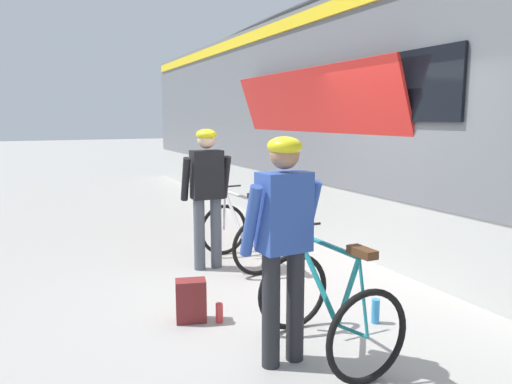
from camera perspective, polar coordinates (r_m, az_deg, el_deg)
The scene contains 9 objects.
ground_plane at distance 5.49m, azimuth 3.78°, elevation -11.47°, with size 80.00×80.00×0.00m, color #A09E99.
train_car at distance 8.43m, azimuth 15.80°, elevation 8.90°, with size 3.31×18.56×3.88m.
cyclist_near_in_dark at distance 6.04m, azimuth -5.80°, elevation 0.68°, with size 0.62×0.32×1.76m.
cyclist_far_in_blue at distance 3.65m, azimuth 3.28°, elevation -4.61°, with size 0.63×0.33×1.76m.
bicycle_near_silver at distance 6.30m, azimuth -1.87°, elevation -4.99°, with size 0.76×1.10×0.99m.
bicycle_far_teal at distance 4.02m, azimuth 8.33°, elevation -13.18°, with size 0.74×1.09×0.99m.
backpack_on_platform at distance 4.68m, azimuth -7.67°, elevation -12.56°, with size 0.28×0.18×0.40m, color maroon.
water_bottle_near_the_bikes at distance 4.77m, azimuth 13.90°, elevation -13.46°, with size 0.08×0.08×0.23m, color #338CCC.
water_bottle_by_the_backpack at distance 4.67m, azimuth -4.34°, elevation -14.01°, with size 0.07×0.07×0.18m, color red.
Camera 1 is at (-2.51, -4.50, 1.90)m, focal length 33.96 mm.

